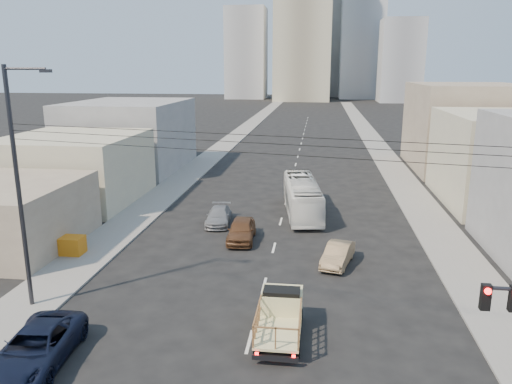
% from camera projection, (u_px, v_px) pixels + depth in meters
% --- Properties ---
extents(ground, '(420.00, 420.00, 0.00)m').
position_uv_depth(ground, '(243.00, 368.00, 20.25)').
color(ground, black).
rests_on(ground, ground).
extents(sidewalk_left, '(3.50, 180.00, 0.12)m').
position_uv_depth(sidewalk_left, '(237.00, 135.00, 89.03)').
color(sidewalk_left, gray).
rests_on(sidewalk_left, ground).
extents(sidewalk_right, '(3.50, 180.00, 0.12)m').
position_uv_depth(sidewalk_right, '(371.00, 138.00, 86.16)').
color(sidewalk_right, gray).
rests_on(sidewalk_right, ground).
extents(lane_dashes, '(0.15, 104.00, 0.01)m').
position_uv_depth(lane_dashes, '(299.00, 153.00, 71.25)').
color(lane_dashes, silver).
rests_on(lane_dashes, ground).
extents(flatbed_pickup, '(1.95, 4.41, 1.90)m').
position_uv_depth(flatbed_pickup, '(280.00, 314.00, 22.38)').
color(flatbed_pickup, beige).
rests_on(flatbed_pickup, ground).
extents(navy_pickup, '(2.98, 5.71, 1.53)m').
position_uv_depth(navy_pickup, '(36.00, 347.00, 20.32)').
color(navy_pickup, black).
rests_on(navy_pickup, ground).
extents(city_bus, '(3.78, 10.72, 2.92)m').
position_uv_depth(city_bus, '(302.00, 197.00, 41.29)').
color(city_bus, white).
rests_on(city_bus, ground).
extents(sedan_brown, '(2.03, 4.60, 1.54)m').
position_uv_depth(sedan_brown, '(241.00, 230.00, 34.95)').
color(sedan_brown, brown).
rests_on(sedan_brown, ground).
extents(sedan_tan, '(2.35, 4.21, 1.31)m').
position_uv_depth(sedan_tan, '(338.00, 254.00, 30.74)').
color(sedan_tan, '#927755').
rests_on(sedan_tan, ground).
extents(sedan_grey, '(2.13, 4.48, 1.26)m').
position_uv_depth(sedan_grey, '(219.00, 216.00, 38.73)').
color(sedan_grey, gray).
rests_on(sedan_grey, ground).
extents(streetlamp_left, '(2.36, 0.25, 12.00)m').
position_uv_depth(streetlamp_left, '(20.00, 184.00, 23.92)').
color(streetlamp_left, '#2D2D33').
rests_on(streetlamp_left, ground).
extents(overhead_wires, '(23.01, 5.02, 0.72)m').
position_uv_depth(overhead_wires, '(247.00, 143.00, 19.51)').
color(overhead_wires, black).
rests_on(overhead_wires, ground).
extents(crate_stack, '(1.80, 1.20, 1.14)m').
position_uv_depth(crate_stack, '(70.00, 245.00, 32.22)').
color(crate_stack, orange).
rests_on(crate_stack, sidewalk_left).
extents(bldg_right_mid, '(11.00, 14.00, 8.00)m').
position_uv_depth(bldg_right_mid, '(509.00, 159.00, 43.84)').
color(bldg_right_mid, beige).
rests_on(bldg_right_mid, ground).
extents(bldg_right_far, '(12.00, 16.00, 10.00)m').
position_uv_depth(bldg_right_far, '(466.00, 127.00, 58.94)').
color(bldg_right_far, gray).
rests_on(bldg_right_far, ground).
extents(bldg_left_near, '(9.00, 10.00, 4.40)m').
position_uv_depth(bldg_left_near, '(5.00, 215.00, 33.46)').
color(bldg_left_near, gray).
rests_on(bldg_left_near, ground).
extents(bldg_left_mid, '(11.00, 12.00, 6.00)m').
position_uv_depth(bldg_left_mid, '(75.00, 168.00, 44.93)').
color(bldg_left_mid, beige).
rests_on(bldg_left_mid, ground).
extents(bldg_left_far, '(12.00, 16.00, 8.00)m').
position_uv_depth(bldg_left_far, '(130.00, 135.00, 59.19)').
color(bldg_left_far, gray).
rests_on(bldg_left_far, ground).
extents(high_rise_tower, '(20.00, 20.00, 60.00)m').
position_uv_depth(high_rise_tower, '(303.00, 15.00, 177.05)').
color(high_rise_tower, gray).
rests_on(high_rise_tower, ground).
extents(midrise_ne, '(16.00, 16.00, 40.00)m').
position_uv_depth(midrise_ne, '(362.00, 45.00, 191.23)').
color(midrise_ne, '#9799A0').
rests_on(midrise_ne, ground).
extents(midrise_nw, '(15.00, 15.00, 34.00)m').
position_uv_depth(midrise_nw, '(246.00, 54.00, 192.51)').
color(midrise_nw, '#9799A0').
rests_on(midrise_nw, ground).
extents(midrise_back, '(18.00, 18.00, 44.00)m').
position_uv_depth(midrise_back, '(330.00, 42.00, 206.64)').
color(midrise_back, gray).
rests_on(midrise_back, ground).
extents(midrise_east, '(14.00, 14.00, 28.00)m').
position_uv_depth(midrise_east, '(401.00, 61.00, 171.97)').
color(midrise_east, '#9799A0').
rests_on(midrise_east, ground).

